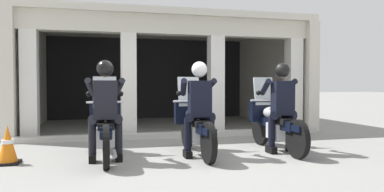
{
  "coord_description": "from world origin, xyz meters",
  "views": [
    {
      "loc": [
        -1.58,
        -6.05,
        1.21
      ],
      "look_at": [
        0.0,
        0.21,
        1.0
      ],
      "focal_mm": 33.86,
      "sensor_mm": 36.0,
      "label": 1
    }
  ],
  "objects_px": {
    "traffic_cone_flank": "(8,145)",
    "motorcycle_left": "(105,128)",
    "police_officer_center": "(199,101)",
    "police_officer_right": "(282,100)",
    "motorcycle_center": "(195,125)",
    "motorcycle_right": "(274,123)",
    "police_officer_left": "(105,102)"
  },
  "relations": [
    {
      "from": "police_officer_center",
      "to": "police_officer_right",
      "type": "distance_m",
      "value": 1.51
    },
    {
      "from": "motorcycle_right",
      "to": "traffic_cone_flank",
      "type": "xyz_separation_m",
      "value": [
        -4.47,
        -0.1,
        -0.21
      ]
    },
    {
      "from": "police_officer_left",
      "to": "traffic_cone_flank",
      "type": "bearing_deg",
      "value": 176.49
    },
    {
      "from": "police_officer_left",
      "to": "motorcycle_center",
      "type": "distance_m",
      "value": 1.6
    },
    {
      "from": "motorcycle_left",
      "to": "police_officer_center",
      "type": "bearing_deg",
      "value": -7.93
    },
    {
      "from": "police_officer_left",
      "to": "motorcycle_center",
      "type": "xyz_separation_m",
      "value": [
        1.52,
        0.26,
        -0.44
      ]
    },
    {
      "from": "traffic_cone_flank",
      "to": "motorcycle_left",
      "type": "bearing_deg",
      "value": 4.32
    },
    {
      "from": "motorcycle_center",
      "to": "motorcycle_right",
      "type": "relative_size",
      "value": 1.0
    },
    {
      "from": "traffic_cone_flank",
      "to": "motorcycle_center",
      "type": "bearing_deg",
      "value": 1.74
    },
    {
      "from": "motorcycle_center",
      "to": "motorcycle_left",
      "type": "bearing_deg",
      "value": -168.86
    },
    {
      "from": "police_officer_right",
      "to": "motorcycle_right",
      "type": "bearing_deg",
      "value": 98.78
    },
    {
      "from": "motorcycle_left",
      "to": "motorcycle_center",
      "type": "bearing_deg",
      "value": 2.66
    },
    {
      "from": "motorcycle_left",
      "to": "police_officer_left",
      "type": "xyz_separation_m",
      "value": [
        -0.0,
        -0.28,
        0.44
      ]
    },
    {
      "from": "motorcycle_left",
      "to": "motorcycle_right",
      "type": "xyz_separation_m",
      "value": [
        3.03,
        -0.01,
        0.0
      ]
    },
    {
      "from": "police_officer_left",
      "to": "traffic_cone_flank",
      "type": "height_order",
      "value": "police_officer_left"
    },
    {
      "from": "police_officer_right",
      "to": "motorcycle_center",
      "type": "bearing_deg",
      "value": 178.91
    },
    {
      "from": "motorcycle_center",
      "to": "police_officer_center",
      "type": "xyz_separation_m",
      "value": [
        -0.0,
        -0.28,
        0.44
      ]
    },
    {
      "from": "police_officer_center",
      "to": "traffic_cone_flank",
      "type": "xyz_separation_m",
      "value": [
        -2.95,
        0.19,
        -0.65
      ]
    },
    {
      "from": "police_officer_left",
      "to": "motorcycle_left",
      "type": "bearing_deg",
      "value": 93.13
    },
    {
      "from": "police_officer_left",
      "to": "police_officer_right",
      "type": "bearing_deg",
      "value": 3.28
    },
    {
      "from": "motorcycle_center",
      "to": "police_officer_center",
      "type": "height_order",
      "value": "police_officer_center"
    },
    {
      "from": "police_officer_right",
      "to": "traffic_cone_flank",
      "type": "relative_size",
      "value": 2.69
    },
    {
      "from": "motorcycle_center",
      "to": "traffic_cone_flank",
      "type": "xyz_separation_m",
      "value": [
        -2.96,
        -0.09,
        -0.21
      ]
    },
    {
      "from": "motorcycle_left",
      "to": "police_officer_center",
      "type": "relative_size",
      "value": 1.29
    },
    {
      "from": "police_officer_center",
      "to": "traffic_cone_flank",
      "type": "height_order",
      "value": "police_officer_center"
    },
    {
      "from": "motorcycle_left",
      "to": "motorcycle_right",
      "type": "relative_size",
      "value": 1.0
    },
    {
      "from": "motorcycle_left",
      "to": "motorcycle_center",
      "type": "relative_size",
      "value": 1.0
    },
    {
      "from": "traffic_cone_flank",
      "to": "police_officer_right",
      "type": "bearing_deg",
      "value": -2.32
    },
    {
      "from": "motorcycle_center",
      "to": "traffic_cone_flank",
      "type": "height_order",
      "value": "motorcycle_center"
    },
    {
      "from": "motorcycle_left",
      "to": "police_officer_right",
      "type": "distance_m",
      "value": 3.07
    },
    {
      "from": "motorcycle_left",
      "to": "traffic_cone_flank",
      "type": "height_order",
      "value": "motorcycle_left"
    },
    {
      "from": "motorcycle_right",
      "to": "traffic_cone_flank",
      "type": "relative_size",
      "value": 3.46
    }
  ]
}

